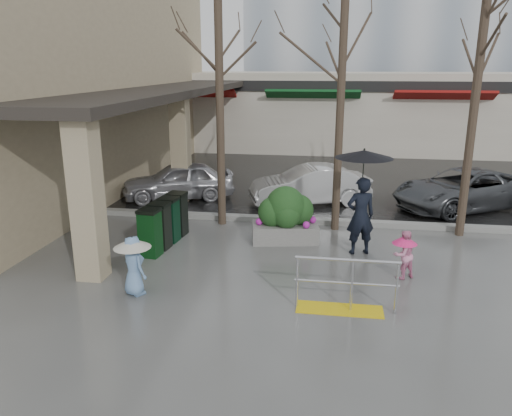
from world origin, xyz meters
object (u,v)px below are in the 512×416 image
(handrail, at_px, (344,292))
(news_boxes, at_px, (165,223))
(tree_mideast, at_px, (482,45))
(child_pink, at_px, (404,252))
(tree_west, at_px, (219,37))
(car_c, at_px, (463,189))
(woman, at_px, (362,194))
(car_b, at_px, (310,185))
(planter, at_px, (286,215))
(tree_midwest, at_px, (344,30))
(car_a, at_px, (178,181))
(child_blue, at_px, (133,260))

(handrail, bearing_deg, news_boxes, 146.78)
(tree_mideast, bearing_deg, child_pink, -121.00)
(tree_west, relative_size, car_c, 1.50)
(tree_mideast, bearing_deg, woman, -146.86)
(car_b, bearing_deg, planter, -25.35)
(tree_midwest, height_order, car_c, tree_midwest)
(tree_west, distance_m, news_boxes, 5.00)
(planter, height_order, news_boxes, planter)
(child_pink, relative_size, car_a, 0.29)
(woman, distance_m, car_c, 5.67)
(car_a, distance_m, car_b, 4.42)
(planter, relative_size, car_c, 0.39)
(child_blue, relative_size, car_a, 0.33)
(tree_mideast, bearing_deg, planter, -165.41)
(tree_mideast, relative_size, car_c, 1.43)
(tree_midwest, xyz_separation_m, child_blue, (-3.91, -4.74, -4.51))
(tree_mideast, relative_size, car_a, 1.76)
(woman, relative_size, car_b, 0.67)
(tree_west, relative_size, planter, 3.81)
(woman, bearing_deg, tree_midwest, -90.07)
(woman, xyz_separation_m, news_boxes, (-4.81, -0.13, -0.89))
(tree_midwest, relative_size, car_a, 1.89)
(handrail, distance_m, planter, 3.90)
(tree_west, xyz_separation_m, planter, (1.93, -1.19, -4.39))
(handrail, bearing_deg, child_blue, 179.19)
(tree_west, distance_m, planter, 4.94)
(planter, relative_size, car_a, 0.48)
(tree_midwest, bearing_deg, tree_mideast, -0.00)
(news_boxes, distance_m, car_a, 4.50)
(tree_mideast, relative_size, child_pink, 6.15)
(tree_midwest, distance_m, child_blue, 7.62)
(car_c, bearing_deg, tree_west, -99.28)
(woman, relative_size, car_a, 0.69)
(handrail, bearing_deg, tree_west, 124.99)
(tree_mideast, xyz_separation_m, car_b, (-4.14, 2.48, -4.23))
(tree_west, height_order, planter, tree_west)
(tree_mideast, height_order, car_c, tree_mideast)
(tree_midwest, height_order, child_pink, tree_midwest)
(tree_mideast, distance_m, news_boxes, 8.88)
(news_boxes, xyz_separation_m, car_a, (-1.01, 4.39, 0.05))
(car_a, bearing_deg, woman, 33.67)
(child_blue, bearing_deg, child_pink, -126.60)
(tree_mideast, distance_m, car_c, 5.05)
(handrail, relative_size, car_c, 0.42)
(woman, height_order, car_b, woman)
(child_blue, distance_m, news_boxes, 2.85)
(child_pink, height_order, news_boxes, news_boxes)
(tree_west, xyz_separation_m, woman, (3.77, -1.78, -3.61))
(planter, bearing_deg, handrail, -68.44)
(planter, bearing_deg, tree_west, 148.42)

